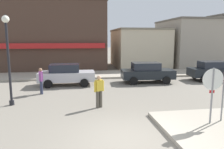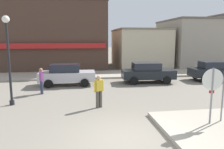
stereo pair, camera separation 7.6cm
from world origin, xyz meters
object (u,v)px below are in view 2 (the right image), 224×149
object	(u,v)px
parked_car_second	(148,72)
parked_car_third	(215,71)
parked_car_nearest	(67,74)
one_way_sign	(223,92)
lamp_post	(8,47)
pedestrian_crossing_near	(99,90)
pedestrian_crossing_far	(41,80)
stop_sign	(212,89)

from	to	relation	value
parked_car_second	parked_car_third	distance (m)	5.70
parked_car_second	parked_car_nearest	bearing A→B (deg)	-179.35
one_way_sign	parked_car_third	distance (m)	10.21
parked_car_nearest	parked_car_second	bearing A→B (deg)	0.65
lamp_post	pedestrian_crossing_near	world-z (taller)	lamp_post
lamp_post	pedestrian_crossing_far	size ratio (longest dim) A/B	2.82
parked_car_nearest	pedestrian_crossing_far	world-z (taller)	pedestrian_crossing_far
parked_car_third	pedestrian_crossing_near	bearing A→B (deg)	-149.96
stop_sign	parked_car_third	world-z (taller)	stop_sign
pedestrian_crossing_near	pedestrian_crossing_far	world-z (taller)	same
parked_car_second	pedestrian_crossing_near	xyz separation A→B (m)	(-4.29, -5.72, 0.06)
parked_car_nearest	parked_car_third	xyz separation A→B (m)	(11.85, 0.13, 0.00)
parked_car_nearest	pedestrian_crossing_far	xyz separation A→B (m)	(-1.40, -2.40, 0.06)
parked_car_second	lamp_post	bearing A→B (deg)	-151.93
stop_sign	pedestrian_crossing_near	bearing A→B (deg)	142.75
one_way_sign	parked_car_nearest	distance (m)	10.71
parked_car_second	pedestrian_crossing_far	size ratio (longest dim) A/B	2.55
one_way_sign	parked_car_third	size ratio (longest dim) A/B	0.51
stop_sign	parked_car_third	size ratio (longest dim) A/B	0.56
lamp_post	one_way_sign	bearing A→B (deg)	-23.75
one_way_sign	parked_car_nearest	xyz separation A→B (m)	(-6.46, 8.53, -0.52)
one_way_sign	pedestrian_crossing_far	world-z (taller)	one_way_sign
stop_sign	pedestrian_crossing_far	size ratio (longest dim) A/B	1.43
lamp_post	pedestrian_crossing_far	bearing A→B (deg)	62.18
pedestrian_crossing_near	stop_sign	bearing A→B (deg)	-37.25
pedestrian_crossing_far	one_way_sign	bearing A→B (deg)	-37.92
lamp_post	pedestrian_crossing_far	distance (m)	3.22
parked_car_third	pedestrian_crossing_far	bearing A→B (deg)	-169.20
stop_sign	pedestrian_crossing_far	world-z (taller)	stop_sign
parked_car_second	parked_car_third	world-z (taller)	same
one_way_sign	parked_car_nearest	world-z (taller)	one_way_sign
lamp_post	pedestrian_crossing_far	xyz separation A→B (m)	(1.14, 2.16, -2.09)
lamp_post	parked_car_third	size ratio (longest dim) A/B	1.10
stop_sign	parked_car_third	xyz separation A→B (m)	(5.98, 8.82, -0.71)
parked_car_nearest	parked_car_third	distance (m)	11.85
one_way_sign	parked_car_third	world-z (taller)	one_way_sign
stop_sign	lamp_post	xyz separation A→B (m)	(-8.41, 4.13, 1.44)
one_way_sign	pedestrian_crossing_far	distance (m)	9.98
stop_sign	lamp_post	distance (m)	9.48
lamp_post	parked_car_third	world-z (taller)	lamp_post
parked_car_nearest	parked_car_third	size ratio (longest dim) A/B	0.98
pedestrian_crossing_far	stop_sign	bearing A→B (deg)	-40.88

